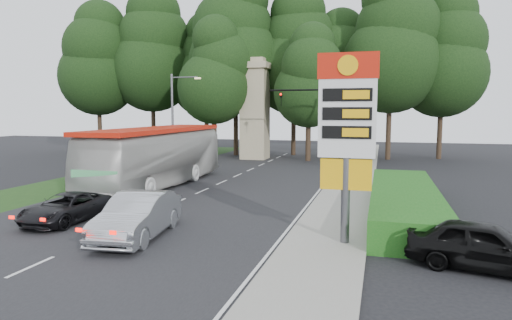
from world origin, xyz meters
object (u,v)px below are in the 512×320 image
(streetlight_signs, at_px, (175,116))
(parked_car_black, at_px, (485,246))
(sedan_silver, at_px, (138,216))
(suv_charcoal, at_px, (66,208))
(monument, at_px, (255,108))
(transit_bus, at_px, (157,157))
(traffic_signal_mast, at_px, (324,113))
(gas_station_pylon, at_px, (347,122))

(streetlight_signs, distance_m, parked_car_black, 29.93)
(sedan_silver, bearing_deg, suv_charcoal, 155.14)
(monument, height_order, transit_bus, monument)
(streetlight_signs, bearing_deg, traffic_signal_mast, 8.92)
(monument, height_order, suv_charcoal, monument)
(sedan_silver, distance_m, suv_charcoal, 4.53)
(traffic_signal_mast, distance_m, monument, 9.76)
(suv_charcoal, bearing_deg, gas_station_pylon, 0.75)
(traffic_signal_mast, bearing_deg, gas_station_pylon, -80.91)
(gas_station_pylon, distance_m, parked_car_black, 5.85)
(monument, distance_m, suv_charcoal, 28.09)
(traffic_signal_mast, distance_m, sedan_silver, 23.80)
(traffic_signal_mast, xyz_separation_m, monument, (-7.68, 6.00, 0.43))
(gas_station_pylon, relative_size, transit_bus, 0.51)
(sedan_silver, bearing_deg, streetlight_signs, 105.05)
(gas_station_pylon, bearing_deg, transit_bus, 141.79)
(traffic_signal_mast, relative_size, suv_charcoal, 1.60)
(transit_bus, xyz_separation_m, parked_car_black, (17.00, -11.49, -1.12))
(transit_bus, relative_size, suv_charcoal, 3.01)
(suv_charcoal, bearing_deg, streetlight_signs, 104.10)
(traffic_signal_mast, height_order, monument, monument)
(sedan_silver, relative_size, suv_charcoal, 1.16)
(monument, bearing_deg, suv_charcoal, -91.65)
(monument, distance_m, parked_car_black, 33.61)
(traffic_signal_mast, height_order, transit_bus, traffic_signal_mast)
(monument, xyz_separation_m, transit_bus, (-1.50, -18.01, -3.22))
(streetlight_signs, bearing_deg, gas_station_pylon, -51.04)
(suv_charcoal, bearing_deg, monument, 90.47)
(parked_car_black, bearing_deg, traffic_signal_mast, 33.46)
(traffic_signal_mast, relative_size, parked_car_black, 1.60)
(traffic_signal_mast, relative_size, streetlight_signs, 0.90)
(traffic_signal_mast, xyz_separation_m, parked_car_black, (7.82, -23.50, -3.91))
(monument, height_order, sedan_silver, monument)
(streetlight_signs, relative_size, sedan_silver, 1.53)
(streetlight_signs, height_order, suv_charcoal, streetlight_signs)
(traffic_signal_mast, bearing_deg, suv_charcoal, -111.33)
(traffic_signal_mast, distance_m, streetlight_signs, 12.83)
(traffic_signal_mast, distance_m, suv_charcoal, 23.66)
(gas_station_pylon, height_order, suv_charcoal, gas_station_pylon)
(suv_charcoal, height_order, parked_car_black, parked_car_black)
(sedan_silver, height_order, suv_charcoal, sedan_silver)
(gas_station_pylon, bearing_deg, monument, 111.80)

